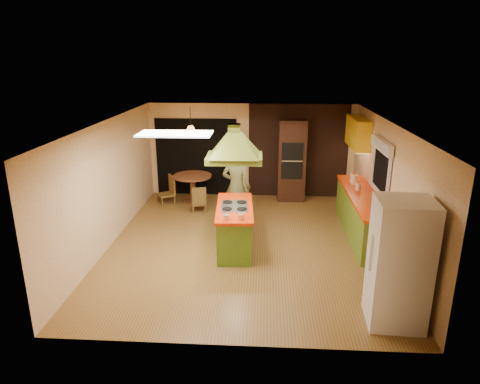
# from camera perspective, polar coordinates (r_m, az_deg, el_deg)

# --- Properties ---
(ground) EXTENTS (6.50, 6.50, 0.00)m
(ground) POSITION_cam_1_polar(r_m,az_deg,el_deg) (8.88, 0.71, -6.89)
(ground) COLOR olive
(ground) RESTS_ON ground
(room_walls) EXTENTS (5.50, 6.50, 6.50)m
(room_walls) POSITION_cam_1_polar(r_m,az_deg,el_deg) (8.44, 0.74, 0.84)
(room_walls) COLOR beige
(room_walls) RESTS_ON ground
(ceiling_plane) EXTENTS (6.50, 6.50, 0.00)m
(ceiling_plane) POSITION_cam_1_polar(r_m,az_deg,el_deg) (8.16, 0.77, 9.27)
(ceiling_plane) COLOR silver
(ceiling_plane) RESTS_ON room_walls
(brick_panel) EXTENTS (2.64, 0.03, 2.50)m
(brick_panel) POSITION_cam_1_polar(r_m,az_deg,el_deg) (11.59, 7.74, 5.40)
(brick_panel) COLOR #381E14
(brick_panel) RESTS_ON ground
(nook_opening) EXTENTS (2.20, 0.03, 2.10)m
(nook_opening) POSITION_cam_1_polar(r_m,az_deg,el_deg) (11.75, -5.83, 4.65)
(nook_opening) COLOR black
(nook_opening) RESTS_ON ground
(right_counter) EXTENTS (0.62, 3.05, 0.92)m
(right_counter) POSITION_cam_1_polar(r_m,az_deg,el_deg) (9.48, 15.89, -2.95)
(right_counter) COLOR olive
(right_counter) RESTS_ON ground
(upper_cabinets) EXTENTS (0.34, 1.40, 0.70)m
(upper_cabinets) POSITION_cam_1_polar(r_m,az_deg,el_deg) (10.64, 15.45, 7.65)
(upper_cabinets) COLOR yellow
(upper_cabinets) RESTS_ON room_walls
(window_right) EXTENTS (0.12, 1.35, 1.06)m
(window_right) POSITION_cam_1_polar(r_m,az_deg,el_deg) (8.98, 18.39, 4.42)
(window_right) COLOR black
(window_right) RESTS_ON room_walls
(fluor_panel) EXTENTS (1.20, 0.60, 0.03)m
(fluor_panel) POSITION_cam_1_polar(r_m,az_deg,el_deg) (7.12, -8.66, 7.68)
(fluor_panel) COLOR white
(fluor_panel) RESTS_ON ceiling_plane
(kitchen_island) EXTENTS (0.82, 1.80, 0.90)m
(kitchen_island) POSITION_cam_1_polar(r_m,az_deg,el_deg) (8.53, -0.71, -4.70)
(kitchen_island) COLOR #598220
(kitchen_island) RESTS_ON ground
(range_hood) EXTENTS (1.06, 0.77, 0.80)m
(range_hood) POSITION_cam_1_polar(r_m,az_deg,el_deg) (8.01, -0.76, 7.30)
(range_hood) COLOR #596419
(range_hood) RESTS_ON ceiling_plane
(man) EXTENTS (0.74, 0.57, 1.79)m
(man) POSITION_cam_1_polar(r_m,az_deg,el_deg) (9.53, -0.49, 0.65)
(man) COLOR #4E4D29
(man) RESTS_ON ground
(refrigerator) EXTENTS (0.80, 0.76, 1.87)m
(refrigerator) POSITION_cam_1_polar(r_m,az_deg,el_deg) (6.46, 20.47, -8.90)
(refrigerator) COLOR white
(refrigerator) RESTS_ON ground
(wall_oven) EXTENTS (0.72, 0.62, 2.14)m
(wall_oven) POSITION_cam_1_polar(r_m,az_deg,el_deg) (11.34, 6.88, 4.22)
(wall_oven) COLOR #402114
(wall_oven) RESTS_ON ground
(dining_table) EXTENTS (0.99, 0.99, 0.74)m
(dining_table) POSITION_cam_1_polar(r_m,az_deg,el_deg) (11.20, -6.33, 1.17)
(dining_table) COLOR brown
(dining_table) RESTS_ON ground
(chair_left) EXTENTS (0.55, 0.55, 0.73)m
(chair_left) POSITION_cam_1_polar(r_m,az_deg,el_deg) (11.29, -9.89, 0.31)
(chair_left) COLOR brown
(chair_left) RESTS_ON ground
(chair_near) EXTENTS (0.44, 0.44, 0.66)m
(chair_near) POSITION_cam_1_polar(r_m,az_deg,el_deg) (10.61, -5.54, -0.87)
(chair_near) COLOR brown
(chair_near) RESTS_ON ground
(pendant_lamp) EXTENTS (0.38, 0.38, 0.23)m
(pendant_lamp) POSITION_cam_1_polar(r_m,az_deg,el_deg) (10.89, -6.57, 8.13)
(pendant_lamp) COLOR #FF9E3F
(pendant_lamp) RESTS_ON ceiling_plane
(canister_large) EXTENTS (0.19, 0.19, 0.22)m
(canister_large) POSITION_cam_1_polar(r_m,az_deg,el_deg) (10.00, 15.00, 1.63)
(canister_large) COLOR #F2E8C2
(canister_large) RESTS_ON right_counter
(canister_medium) EXTENTS (0.17, 0.17, 0.19)m
(canister_medium) POSITION_cam_1_polar(r_m,az_deg,el_deg) (10.15, 14.83, 1.81)
(canister_medium) COLOR #FFE6CD
(canister_medium) RESTS_ON right_counter
(canister_small) EXTENTS (0.12, 0.12, 0.15)m
(canister_small) POSITION_cam_1_polar(r_m,az_deg,el_deg) (9.59, 15.48, 0.70)
(canister_small) COLOR beige
(canister_small) RESTS_ON right_counter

